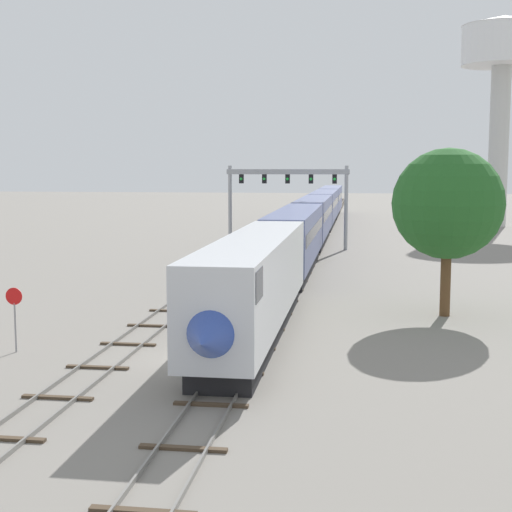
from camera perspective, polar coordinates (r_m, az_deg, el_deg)
The scene contains 8 objects.
ground_plane at distance 31.94m, azimuth -4.86°, elevation -7.89°, with size 400.00×400.00×0.00m, color gray.
track_main at distance 90.59m, azimuth 4.91°, elevation 1.75°, with size 2.60×200.00×0.16m.
track_near at distance 71.33m, azimuth -0.41°, elevation 0.39°, with size 2.60×160.00×0.16m.
passenger_train at distance 79.84m, azimuth 4.50°, elevation 2.89°, with size 3.04×111.29×4.80m.
signal_gantry at distance 73.32m, azimuth 2.44°, elevation 5.24°, with size 12.10×0.49×8.22m.
water_tower at distance 107.32m, azimuth 18.37°, elevation 14.20°, with size 10.84×10.84×27.94m.
stop_sign at distance 34.26m, azimuth -18.05°, elevation -3.99°, with size 0.76×0.08×2.88m.
trackside_tree_left at distance 41.37m, azimuth 14.52°, elevation 3.88°, with size 6.00×6.00×9.14m.
Camera 1 is at (6.98, -30.09, 8.13)m, focal length 52.11 mm.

